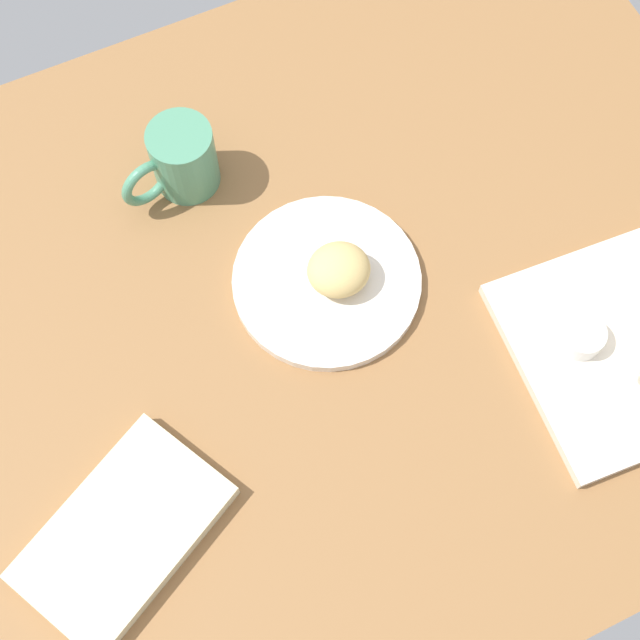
{
  "coord_description": "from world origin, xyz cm",
  "views": [
    {
      "loc": [
        19.62,
        38.69,
        99.56
      ],
      "look_at": [
        3.19,
        3.42,
        7.0
      ],
      "focal_mm": 50.66,
      "sensor_mm": 36.0,
      "label": 1
    }
  ],
  "objects_px": {
    "square_plate": "(627,346)",
    "sauce_cup": "(582,336)",
    "round_plate": "(326,281)",
    "book_stack": "(123,533)",
    "scone_pastry": "(339,270)",
    "coffee_mug": "(181,160)"
  },
  "relations": [
    {
      "from": "scone_pastry",
      "to": "coffee_mug",
      "type": "bearing_deg",
      "value": -61.89
    },
    {
      "from": "scone_pastry",
      "to": "square_plate",
      "type": "bearing_deg",
      "value": 141.04
    },
    {
      "from": "square_plate",
      "to": "coffee_mug",
      "type": "relative_size",
      "value": 1.99
    },
    {
      "from": "round_plate",
      "to": "book_stack",
      "type": "xyz_separation_m",
      "value": [
        0.31,
        0.17,
        0.0
      ]
    },
    {
      "from": "book_stack",
      "to": "sauce_cup",
      "type": "bearing_deg",
      "value": 178.28
    },
    {
      "from": "sauce_cup",
      "to": "book_stack",
      "type": "distance_m",
      "value": 0.54
    },
    {
      "from": "round_plate",
      "to": "scone_pastry",
      "type": "xyz_separation_m",
      "value": [
        -0.01,
        0.01,
        0.03
      ]
    },
    {
      "from": "book_stack",
      "to": "square_plate",
      "type": "bearing_deg",
      "value": 175.9
    },
    {
      "from": "round_plate",
      "to": "square_plate",
      "type": "relative_size",
      "value": 0.88
    },
    {
      "from": "coffee_mug",
      "to": "sauce_cup",
      "type": "bearing_deg",
      "value": 129.39
    },
    {
      "from": "round_plate",
      "to": "scone_pastry",
      "type": "height_order",
      "value": "scone_pastry"
    },
    {
      "from": "round_plate",
      "to": "coffee_mug",
      "type": "bearing_deg",
      "value": -64.03
    },
    {
      "from": "square_plate",
      "to": "book_stack",
      "type": "xyz_separation_m",
      "value": [
        0.59,
        -0.04,
        0.0
      ]
    },
    {
      "from": "sauce_cup",
      "to": "book_stack",
      "type": "bearing_deg",
      "value": -1.72
    },
    {
      "from": "scone_pastry",
      "to": "square_plate",
      "type": "relative_size",
      "value": 0.29
    },
    {
      "from": "round_plate",
      "to": "scone_pastry",
      "type": "bearing_deg",
      "value": 155.26
    },
    {
      "from": "coffee_mug",
      "to": "scone_pastry",
      "type": "bearing_deg",
      "value": 118.11
    },
    {
      "from": "round_plate",
      "to": "coffee_mug",
      "type": "relative_size",
      "value": 1.75
    },
    {
      "from": "round_plate",
      "to": "book_stack",
      "type": "relative_size",
      "value": 0.87
    },
    {
      "from": "square_plate",
      "to": "coffee_mug",
      "type": "bearing_deg",
      "value": -48.35
    },
    {
      "from": "book_stack",
      "to": "coffee_mug",
      "type": "xyz_separation_m",
      "value": [
        -0.22,
        -0.37,
        0.04
      ]
    },
    {
      "from": "square_plate",
      "to": "sauce_cup",
      "type": "xyz_separation_m",
      "value": [
        0.05,
        -0.03,
        0.02
      ]
    }
  ]
}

